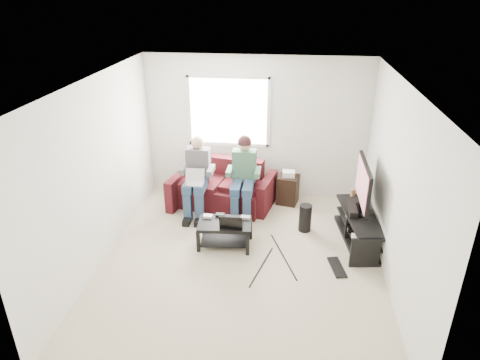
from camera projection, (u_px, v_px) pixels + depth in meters
The scene contains 26 objects.
floor at pixel (242, 261), 6.24m from camera, with size 4.50×4.50×0.00m, color beige.
ceiling at pixel (242, 83), 5.14m from camera, with size 4.50×4.50×0.00m, color white.
wall_back at pixel (256, 128), 7.72m from camera, with size 4.50×4.50×0.00m, color silver.
wall_front at pixel (211, 290), 3.67m from camera, with size 4.50×4.50×0.00m, color silver.
wall_left at pixel (98, 173), 5.91m from camera, with size 4.50×4.50×0.00m, color silver.
wall_right at pixel (396, 188), 5.47m from camera, with size 4.50×4.50×0.00m, color silver.
window at pixel (228, 112), 7.63m from camera, with size 1.48×0.04×1.28m.
sofa at pixel (223, 189), 7.71m from camera, with size 1.92×1.11×0.82m.
person_left at pixel (197, 173), 7.30m from camera, with size 0.40×0.70×1.34m.
person_right at pixel (243, 172), 7.21m from camera, with size 0.40×0.71×1.38m.
laptop_silver at pixel (194, 180), 7.11m from camera, with size 0.32×0.22×0.24m, color silver, non-canonical shape.
coffee_table at pixel (225, 229), 6.50m from camera, with size 0.84×0.55×0.40m.
laptop_black at pixel (232, 219), 6.32m from camera, with size 0.34×0.24×0.24m, color black, non-canonical shape.
controller_a at pixel (208, 216), 6.59m from camera, with size 0.14×0.09×0.04m, color silver.
controller_b at pixel (220, 215), 6.62m from camera, with size 0.14×0.09×0.04m, color black.
controller_c at pixel (246, 218), 6.55m from camera, with size 0.14×0.09×0.04m, color gray.
tv_stand at pixel (359, 229), 6.65m from camera, with size 0.61×1.46×0.47m.
tv at pixel (363, 185), 6.44m from camera, with size 0.12×1.10×0.81m.
soundbar at pixel (352, 208), 6.62m from camera, with size 0.12×0.50×0.10m, color black.
drink_cup at pixel (353, 193), 7.09m from camera, with size 0.08×0.08×0.12m, color #A67147.
console_white at pixel (363, 239), 6.26m from camera, with size 0.30×0.22×0.06m, color silver.
console_grey at pixel (357, 215), 6.89m from camera, with size 0.34×0.26×0.08m, color gray.
console_black at pixel (360, 227), 6.57m from camera, with size 0.38×0.30×0.07m, color black.
subwoofer at pixel (305, 218), 6.92m from camera, with size 0.20×0.20×0.46m, color black.
keyboard_floor at pixel (337, 267), 6.08m from camera, with size 0.16×0.48×0.03m, color black.
end_table at pixel (288, 189), 7.79m from camera, with size 0.36×0.36×0.63m.
Camera 1 is at (0.60, -5.13, 3.70)m, focal length 32.00 mm.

